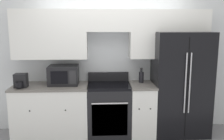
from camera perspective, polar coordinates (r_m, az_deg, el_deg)
wall_back at (r=4.40m, az=-0.15°, el=4.94°), size 8.00×0.39×2.60m
lower_cabinets_left at (r=4.42m, az=-13.64°, el=-9.01°), size 1.26×0.64×0.89m
lower_cabinets_right at (r=4.41m, az=6.74°, el=-8.84°), size 0.43×0.64×0.89m
oven_range at (r=4.35m, az=-0.70°, el=-8.98°), size 0.72×0.65×1.05m
refrigerator at (r=4.47m, az=15.31°, el=-2.99°), size 0.93×0.71×1.77m
microwave at (r=4.29m, az=-10.99°, el=-1.13°), size 0.49×0.41×0.32m
bottle at (r=4.38m, az=6.71°, el=-1.55°), size 0.08×0.08×0.26m
coffee_maker at (r=4.27m, az=-20.14°, el=-2.40°), size 0.20×0.23×0.22m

